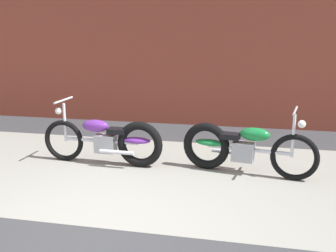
# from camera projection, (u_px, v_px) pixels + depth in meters

# --- Properties ---
(ground_plane) EXTENTS (80.00, 80.00, 0.00)m
(ground_plane) POSITION_uv_depth(u_px,v_px,m) (93.00, 228.00, 4.26)
(ground_plane) COLOR #38383A
(sidewalk_slab) EXTENTS (36.00, 3.50, 0.01)m
(sidewalk_slab) POSITION_uv_depth(u_px,v_px,m) (138.00, 172.00, 5.92)
(sidewalk_slab) COLOR gray
(sidewalk_slab) RESTS_ON ground
(motorcycle_purple) EXTENTS (2.01, 0.58, 1.03)m
(motorcycle_purple) POSITION_uv_depth(u_px,v_px,m) (110.00, 140.00, 6.18)
(motorcycle_purple) COLOR black
(motorcycle_purple) RESTS_ON ground
(motorcycle_green) EXTENTS (1.99, 0.68, 1.03)m
(motorcycle_green) POSITION_uv_depth(u_px,v_px,m) (238.00, 147.00, 5.81)
(motorcycle_green) COLOR black
(motorcycle_green) RESTS_ON ground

